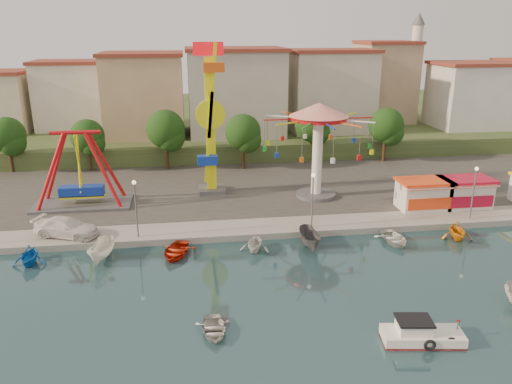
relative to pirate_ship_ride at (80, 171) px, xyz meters
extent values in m
plane|color=#143037|center=(14.47, -22.42, -4.39)|extent=(200.00, 200.00, 0.00)
cube|color=#9E998E|center=(14.47, 39.58, -4.09)|extent=(200.00, 100.00, 0.60)
cube|color=#4C4944|center=(14.47, 7.58, -3.79)|extent=(90.00, 28.00, 0.01)
cube|color=#384C26|center=(14.47, 44.58, -2.89)|extent=(200.00, 60.00, 3.00)
cube|color=#59595E|center=(0.00, 0.00, -3.64)|extent=(10.00, 5.00, 0.30)
cube|color=#1330A7|center=(0.00, 0.00, -2.19)|extent=(4.50, 1.40, 1.00)
cylinder|color=red|center=(0.00, 0.00, 4.01)|extent=(5.00, 0.40, 0.40)
cube|color=#59595E|center=(13.80, 2.65, -3.54)|extent=(3.00, 3.00, 0.50)
cube|color=yellow|center=(13.80, 2.65, 3.71)|extent=(1.00, 1.00, 15.00)
cube|color=red|center=(13.80, 2.65, 12.01)|extent=(3.20, 0.50, 1.40)
cylinder|color=yellow|center=(13.80, 1.85, 5.21)|extent=(3.20, 0.50, 3.20)
cube|color=yellow|center=(14.04, 1.65, 7.69)|extent=(1.30, 0.35, 9.99)
cube|color=#CF5012|center=(14.28, 1.65, 10.18)|extent=(2.20, 1.20, 1.00)
cylinder|color=#59595E|center=(25.15, -0.64, -3.59)|extent=(4.40, 4.40, 0.40)
cylinder|color=white|center=(25.15, -0.64, 0.71)|extent=(1.10, 1.10, 9.00)
cylinder|color=red|center=(25.15, -0.64, 5.01)|extent=(6.00, 6.00, 0.50)
cone|color=red|center=(25.15, -0.64, 5.91)|extent=(6.40, 6.40, 1.40)
cube|color=white|center=(35.14, -5.92, -2.39)|extent=(5.00, 3.00, 2.80)
cube|color=#EE4115|center=(35.14, -5.92, -0.84)|extent=(5.40, 3.40, 0.25)
cube|color=red|center=(35.14, -7.62, -1.19)|extent=(5.00, 0.77, 0.43)
cube|color=white|center=(39.72, -5.92, -2.39)|extent=(5.00, 3.00, 2.80)
cube|color=#B30E2A|center=(39.72, -5.92, -0.84)|extent=(5.40, 3.40, 0.25)
cube|color=red|center=(39.72, -7.62, -1.19)|extent=(5.00, 0.77, 0.43)
cylinder|color=#59595E|center=(6.47, -9.42, -1.29)|extent=(0.14, 0.14, 5.00)
cylinder|color=#59595E|center=(22.47, -9.42, -1.29)|extent=(0.14, 0.14, 5.00)
cylinder|color=#59595E|center=(38.47, -9.42, -1.29)|extent=(0.14, 0.14, 5.00)
cylinder|color=#382314|center=(-11.53, 14.56, -2.00)|extent=(0.44, 0.44, 3.60)
sphere|color=black|center=(-11.53, 14.56, 1.10)|extent=(4.60, 4.60, 4.60)
cylinder|color=#382314|center=(-1.53, 13.82, -2.09)|extent=(0.44, 0.44, 3.40)
sphere|color=black|center=(-1.53, 13.82, 0.83)|extent=(4.35, 4.35, 4.35)
cylinder|color=#382314|center=(8.47, 13.39, -1.83)|extent=(0.44, 0.44, 3.92)
sphere|color=black|center=(8.47, 13.39, 1.54)|extent=(5.02, 5.02, 5.02)
cylinder|color=#382314|center=(18.47, 11.94, -1.96)|extent=(0.44, 0.44, 3.66)
sphere|color=black|center=(18.47, 11.94, 1.18)|extent=(4.68, 4.68, 4.68)
cylinder|color=#382314|center=(28.47, 14.93, -1.89)|extent=(0.44, 0.44, 3.80)
sphere|color=black|center=(28.47, 14.93, 1.37)|extent=(4.86, 4.86, 4.86)
cylinder|color=#382314|center=(38.47, 13.12, -1.91)|extent=(0.44, 0.44, 3.77)
sphere|color=black|center=(38.47, 13.12, 1.33)|extent=(4.83, 4.83, 4.83)
cube|color=silver|center=(-6.86, 28.96, 2.92)|extent=(12.33, 9.01, 8.63)
cube|color=tan|center=(6.28, 29.54, 4.22)|extent=(11.95, 9.28, 11.23)
cube|color=beige|center=(20.07, 26.38, 3.20)|extent=(12.59, 10.50, 9.20)
cube|color=beige|center=(33.54, 29.78, 3.22)|extent=(10.75, 9.23, 9.24)
cube|color=tan|center=(46.84, 27.91, 4.21)|extent=(12.77, 10.96, 11.21)
cube|color=silver|center=(58.62, 26.35, 4.78)|extent=(8.23, 8.98, 12.36)
cylinder|color=silver|center=(50.47, 31.58, 6.61)|extent=(1.80, 1.80, 16.00)
cylinder|color=#59595E|center=(50.47, 31.58, 11.61)|extent=(2.80, 2.80, 0.30)
cone|color=#59595E|center=(50.47, 31.58, 15.61)|extent=(2.20, 2.20, 2.00)
cube|color=white|center=(25.05, -27.19, -4.10)|extent=(5.11, 2.53, 0.88)
cube|color=red|center=(25.05, -27.19, -4.32)|extent=(5.11, 2.53, 0.16)
cube|color=white|center=(24.46, -27.09, -3.37)|extent=(2.15, 1.73, 0.88)
cube|color=black|center=(24.46, -27.09, -2.88)|extent=(2.37, 1.95, 0.12)
torus|color=black|center=(25.05, -28.17, -3.95)|extent=(0.76, 0.30, 0.74)
torus|color=black|center=(26.42, -28.12, -3.95)|extent=(0.76, 0.30, 0.74)
imported|color=silver|center=(12.37, -24.50, -4.06)|extent=(2.32, 3.22, 0.66)
imported|color=white|center=(0.12, -8.42, -2.95)|extent=(6.27, 4.22, 1.69)
imported|color=blue|center=(-2.01, -12.62, -3.57)|extent=(2.71, 3.13, 1.64)
imported|color=silver|center=(3.78, -12.62, -3.58)|extent=(2.38, 4.43, 1.62)
imported|color=red|center=(9.84, -12.62, -3.98)|extent=(3.93, 4.71, 0.84)
imported|color=silver|center=(16.65, -12.62, -3.61)|extent=(3.36, 3.63, 1.58)
imported|color=#504F53|center=(21.53, -12.62, -3.58)|extent=(1.60, 4.21, 1.62)
imported|color=silver|center=(29.34, -12.62, -4.00)|extent=(2.96, 3.99, 0.80)
imported|color=orange|center=(35.38, -12.62, -3.56)|extent=(3.34, 3.68, 1.68)
camera|label=1|loc=(11.24, -51.89, 14.04)|focal=35.00mm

